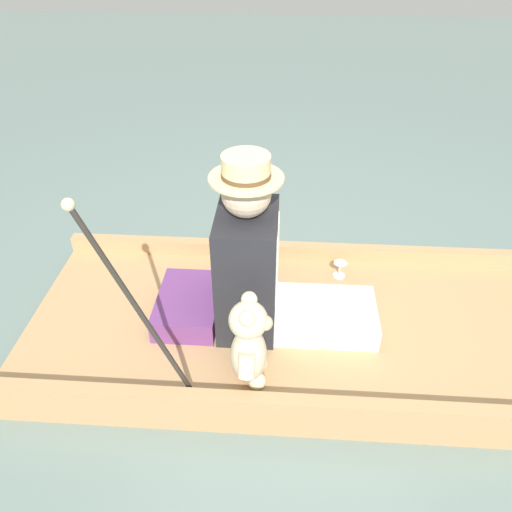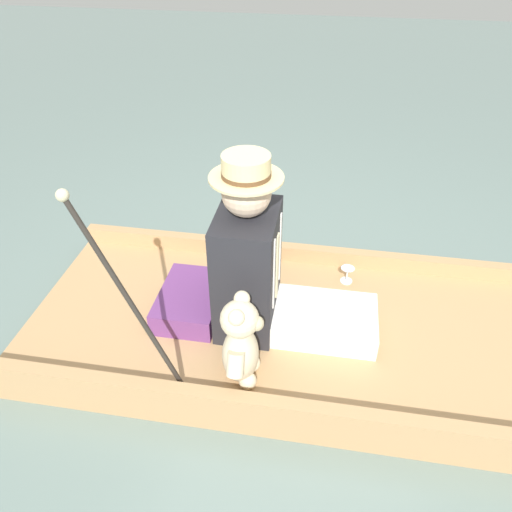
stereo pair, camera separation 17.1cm
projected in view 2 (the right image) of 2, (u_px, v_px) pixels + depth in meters
The scene contains 7 objects.
ground_plane at pixel (287, 340), 2.42m from camera, with size 16.00×16.00×0.00m, color slate.
punt_boat at pixel (287, 330), 2.38m from camera, with size 1.10×2.44×0.20m.
seat_cushion at pixel (191, 301), 2.40m from camera, with size 0.41×0.29×0.11m.
seated_person at pixel (264, 270), 2.18m from camera, with size 0.36×0.74×0.85m.
teddy_bear at pixel (241, 343), 1.98m from camera, with size 0.29×0.17×0.42m.
wine_glass at pixel (347, 272), 2.57m from camera, with size 0.07×0.07×0.09m.
walking_cane at pixel (120, 286), 1.77m from camera, with size 0.04×0.36×0.89m.
Camera 2 is at (1.72, 0.14, 1.76)m, focal length 35.00 mm.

